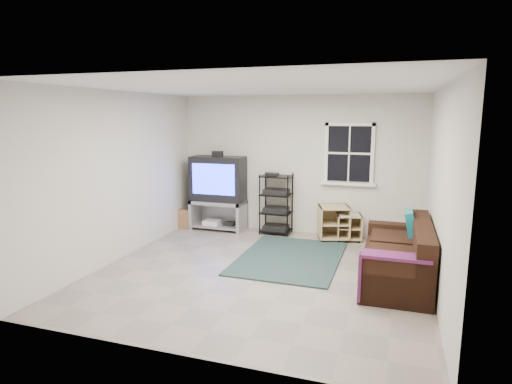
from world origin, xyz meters
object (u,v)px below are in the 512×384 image
(side_table_left, at_px, (333,221))
(sofa, at_px, (400,259))
(side_table_right, at_px, (348,225))
(tv_unit, at_px, (218,187))
(av_rack, at_px, (276,208))

(side_table_left, xyz_separation_m, sofa, (1.14, -1.74, -0.02))
(side_table_left, height_order, side_table_right, side_table_left)
(side_table_left, xyz_separation_m, side_table_right, (0.27, 0.04, -0.06))
(tv_unit, distance_m, side_table_left, 2.31)
(tv_unit, bearing_deg, side_table_right, 1.14)
(tv_unit, xyz_separation_m, side_table_right, (2.52, 0.05, -0.58))
(side_table_left, distance_m, sofa, 2.08)
(tv_unit, relative_size, sofa, 0.80)
(av_rack, xyz_separation_m, sofa, (2.23, -1.78, -0.19))
(av_rack, xyz_separation_m, side_table_left, (1.09, -0.04, -0.17))
(av_rack, relative_size, sofa, 0.60)
(av_rack, distance_m, sofa, 2.86)
(tv_unit, bearing_deg, av_rack, 2.72)
(av_rack, relative_size, side_table_right, 2.26)
(tv_unit, distance_m, sofa, 3.85)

